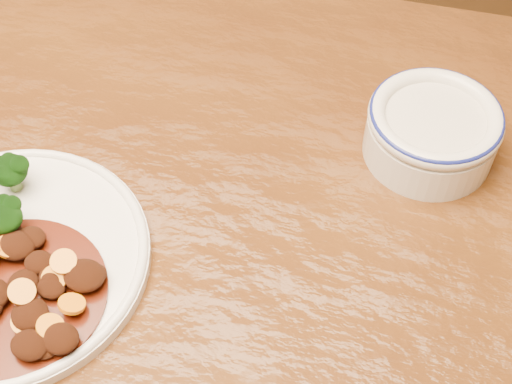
% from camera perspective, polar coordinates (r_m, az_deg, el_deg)
% --- Properties ---
extents(dining_table, '(1.57, 1.02, 0.75)m').
position_cam_1_polar(dining_table, '(0.76, -17.85, -7.23)').
color(dining_table, '#4F2B0E').
rests_on(dining_table, ground).
extents(dinner_plate, '(0.26, 0.26, 0.02)m').
position_cam_1_polar(dinner_plate, '(0.68, -19.34, -5.09)').
color(dinner_plate, silver).
rests_on(dinner_plate, dining_table).
extents(mince_stew, '(0.16, 0.16, 0.03)m').
position_cam_1_polar(mince_stew, '(0.64, -19.08, -7.39)').
color(mince_stew, '#481407').
rests_on(mince_stew, dinner_plate).
extents(dip_bowl, '(0.13, 0.13, 0.06)m').
position_cam_1_polar(dip_bowl, '(0.72, 13.92, 4.86)').
color(dip_bowl, beige).
rests_on(dip_bowl, dining_table).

